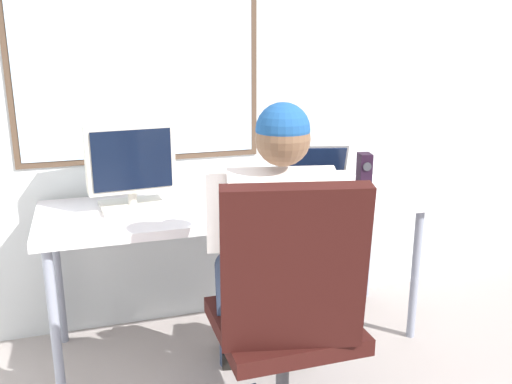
{
  "coord_description": "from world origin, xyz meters",
  "views": [
    {
      "loc": [
        -0.51,
        -0.65,
        1.48
      ],
      "look_at": [
        0.14,
        1.42,
        0.88
      ],
      "focal_mm": 38.74,
      "sensor_mm": 36.0,
      "label": 1
    }
  ],
  "objects_px": {
    "office_chair": "(288,305)",
    "desk_speaker": "(364,169)",
    "crt_monitor": "(130,161)",
    "desk": "(238,213)",
    "laptop": "(317,179)",
    "wine_glass": "(255,183)",
    "person_seated": "(276,256)"
  },
  "relations": [
    {
      "from": "person_seated",
      "to": "laptop",
      "type": "bearing_deg",
      "value": 55.16
    },
    {
      "from": "desk",
      "to": "laptop",
      "type": "height_order",
      "value": "laptop"
    },
    {
      "from": "desk",
      "to": "laptop",
      "type": "xyz_separation_m",
      "value": [
        0.45,
        0.09,
        0.11
      ]
    },
    {
      "from": "person_seated",
      "to": "wine_glass",
      "type": "xyz_separation_m",
      "value": [
        0.06,
        0.47,
        0.17
      ]
    },
    {
      "from": "laptop",
      "to": "wine_glass",
      "type": "relative_size",
      "value": 2.6
    },
    {
      "from": "crt_monitor",
      "to": "person_seated",
      "type": "bearing_deg",
      "value": -51.78
    },
    {
      "from": "wine_glass",
      "to": "desk_speaker",
      "type": "xyz_separation_m",
      "value": [
        0.66,
        0.18,
        -0.02
      ]
    },
    {
      "from": "office_chair",
      "to": "desk_speaker",
      "type": "bearing_deg",
      "value": 50.13
    },
    {
      "from": "person_seated",
      "to": "crt_monitor",
      "type": "xyz_separation_m",
      "value": [
        -0.48,
        0.61,
        0.28
      ]
    },
    {
      "from": "desk",
      "to": "crt_monitor",
      "type": "distance_m",
      "value": 0.56
    },
    {
      "from": "person_seated",
      "to": "laptop",
      "type": "distance_m",
      "value": 0.79
    },
    {
      "from": "crt_monitor",
      "to": "wine_glass",
      "type": "relative_size",
      "value": 2.53
    },
    {
      "from": "crt_monitor",
      "to": "laptop",
      "type": "distance_m",
      "value": 0.94
    },
    {
      "from": "person_seated",
      "to": "laptop",
      "type": "height_order",
      "value": "person_seated"
    },
    {
      "from": "wine_glass",
      "to": "person_seated",
      "type": "bearing_deg",
      "value": -97.3
    },
    {
      "from": "desk",
      "to": "office_chair",
      "type": "xyz_separation_m",
      "value": [
        -0.05,
        -0.83,
        -0.07
      ]
    },
    {
      "from": "desk_speaker",
      "to": "office_chair",
      "type": "bearing_deg",
      "value": -129.87
    },
    {
      "from": "desk",
      "to": "wine_glass",
      "type": "height_order",
      "value": "wine_glass"
    },
    {
      "from": "wine_glass",
      "to": "desk_speaker",
      "type": "height_order",
      "value": "desk_speaker"
    },
    {
      "from": "desk",
      "to": "crt_monitor",
      "type": "bearing_deg",
      "value": 173.51
    },
    {
      "from": "office_chair",
      "to": "wine_glass",
      "type": "bearing_deg",
      "value": 81.36
    },
    {
      "from": "person_seated",
      "to": "laptop",
      "type": "xyz_separation_m",
      "value": [
        0.45,
        0.64,
        0.12
      ]
    },
    {
      "from": "wine_glass",
      "to": "desk_speaker",
      "type": "relative_size",
      "value": 0.91
    },
    {
      "from": "laptop",
      "to": "desk",
      "type": "bearing_deg",
      "value": -169.08
    },
    {
      "from": "desk",
      "to": "office_chair",
      "type": "distance_m",
      "value": 0.83
    },
    {
      "from": "crt_monitor",
      "to": "desk_speaker",
      "type": "relative_size",
      "value": 2.3
    },
    {
      "from": "desk",
      "to": "desk_speaker",
      "type": "height_order",
      "value": "desk_speaker"
    },
    {
      "from": "person_seated",
      "to": "desk_speaker",
      "type": "height_order",
      "value": "person_seated"
    },
    {
      "from": "office_chair",
      "to": "crt_monitor",
      "type": "bearing_deg",
      "value": 115.87
    },
    {
      "from": "office_chair",
      "to": "wine_glass",
      "type": "xyz_separation_m",
      "value": [
        0.11,
        0.74,
        0.23
      ]
    },
    {
      "from": "office_chair",
      "to": "person_seated",
      "type": "relative_size",
      "value": 0.83
    },
    {
      "from": "desk",
      "to": "laptop",
      "type": "distance_m",
      "value": 0.47
    }
  ]
}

